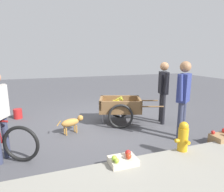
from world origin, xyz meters
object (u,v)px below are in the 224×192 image
fruit_cart (120,107)px  fire_hydrant (183,140)px  dog (72,122)px  bystander_person (183,93)px  mixed_fruit_crate (123,163)px  vendor_person (163,87)px  apple_crate (222,139)px  plastic_bucket (18,114)px

fruit_cart → fire_hydrant: size_ratio=2.70×
fruit_cart → fire_hydrant: bearing=100.3°
dog → bystander_person: bearing=153.1°
fruit_cart → mixed_fruit_crate: bearing=69.1°
vendor_person → fire_hydrant: (0.70, 1.70, -0.67)m
apple_crate → fire_hydrant: bearing=5.6°
fire_hydrant → bystander_person: bystander_person is taller
dog → apple_crate: (-2.85, 1.69, -0.14)m
vendor_person → apple_crate: (-0.40, 1.60, -0.87)m
plastic_bucket → fire_hydrant: bearing=131.8°
apple_crate → mixed_fruit_crate: bearing=3.9°
fruit_cart → fire_hydrant: (-0.38, 2.09, -0.10)m
vendor_person → mixed_fruit_crate: vendor_person is taller
apple_crate → bystander_person: 1.23m
plastic_bucket → mixed_fruit_crate: size_ratio=0.65×
dog → plastic_bucket: 2.14m
plastic_bucket → dog: bearing=129.2°
fire_hydrant → bystander_person: 1.09m
vendor_person → fire_hydrant: vendor_person is taller
apple_crate → dog: bearing=-30.7°
apple_crate → bystander_person: (0.61, -0.56, 0.91)m
mixed_fruit_crate → bystander_person: 2.05m
dog → apple_crate: size_ratio=1.48×
fruit_cart → vendor_person: size_ratio=1.09×
fire_hydrant → mixed_fruit_crate: (1.19, 0.05, -0.21)m
dog → plastic_bucket: (1.35, -1.66, -0.13)m
mixed_fruit_crate → bystander_person: bystander_person is taller
fruit_cart → bystander_person: size_ratio=1.06×
dog → apple_crate: bearing=149.3°
plastic_bucket → apple_crate: (-4.19, 3.35, -0.02)m
plastic_bucket → vendor_person: bearing=155.2°
mixed_fruit_crate → fire_hydrant: bearing=-177.7°
fire_hydrant → apple_crate: (-1.10, -0.11, -0.21)m
fruit_cart → mixed_fruit_crate: (0.81, 2.14, -0.31)m
vendor_person → dog: vendor_person is taller
dog → bystander_person: bystander_person is taller
fire_hydrant → plastic_bucket: bearing=-48.2°
vendor_person → apple_crate: 1.86m
vendor_person → mixed_fruit_crate: size_ratio=3.77×
mixed_fruit_crate → plastic_bucket: bearing=-61.5°
fruit_cart → vendor_person: vendor_person is taller
fire_hydrant → mixed_fruit_crate: bearing=2.3°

